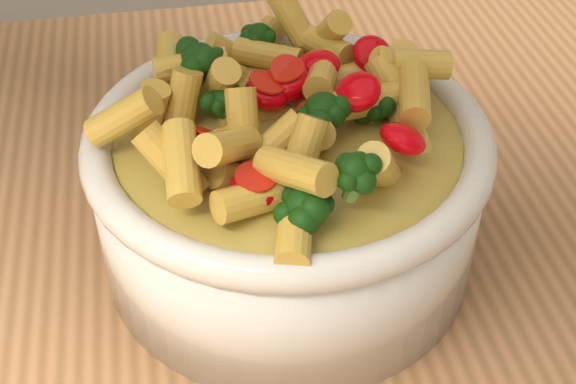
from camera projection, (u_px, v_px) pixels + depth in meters
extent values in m
cube|color=#B1784C|center=(260.00, 321.00, 0.51)|extent=(1.20, 0.80, 0.04)
cylinder|color=silver|center=(288.00, 198.00, 0.50)|extent=(0.24, 0.24, 0.09)
ellipsoid|color=silver|center=(288.00, 231.00, 0.52)|extent=(0.22, 0.22, 0.04)
torus|color=silver|center=(288.00, 138.00, 0.47)|extent=(0.24, 0.24, 0.02)
ellipsoid|color=gold|center=(288.00, 138.00, 0.47)|extent=(0.21, 0.21, 0.02)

